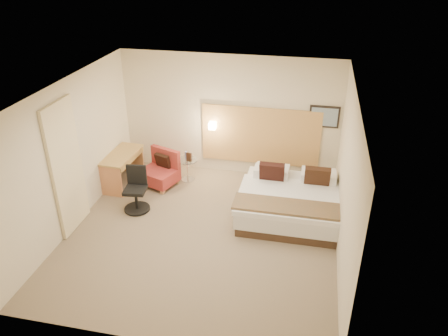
% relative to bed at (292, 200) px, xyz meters
% --- Properties ---
extents(floor, '(4.80, 5.00, 0.02)m').
position_rel_bed_xyz_m(floor, '(-1.54, -0.96, -0.33)').
color(floor, '#7D6B54').
rests_on(floor, ground).
extents(ceiling, '(4.80, 5.00, 0.02)m').
position_rel_bed_xyz_m(ceiling, '(-1.54, -0.96, 2.39)').
color(ceiling, white).
rests_on(ceiling, floor).
extents(wall_back, '(4.80, 0.02, 2.70)m').
position_rel_bed_xyz_m(wall_back, '(-1.54, 1.55, 1.03)').
color(wall_back, beige).
rests_on(wall_back, floor).
extents(wall_front, '(4.80, 0.02, 2.70)m').
position_rel_bed_xyz_m(wall_front, '(-1.54, -3.47, 1.03)').
color(wall_front, beige).
rests_on(wall_front, floor).
extents(wall_left, '(0.02, 5.00, 2.70)m').
position_rel_bed_xyz_m(wall_left, '(-3.95, -0.96, 1.03)').
color(wall_left, beige).
rests_on(wall_left, floor).
extents(wall_right, '(0.02, 5.00, 2.70)m').
position_rel_bed_xyz_m(wall_right, '(0.87, -0.96, 1.03)').
color(wall_right, beige).
rests_on(wall_right, floor).
extents(headboard_panel, '(2.60, 0.04, 1.30)m').
position_rel_bed_xyz_m(headboard_panel, '(-0.84, 1.51, 0.63)').
color(headboard_panel, tan).
rests_on(headboard_panel, wall_back).
extents(art_frame, '(0.62, 0.03, 0.47)m').
position_rel_bed_xyz_m(art_frame, '(0.48, 1.52, 1.18)').
color(art_frame, black).
rests_on(art_frame, wall_back).
extents(art_canvas, '(0.54, 0.01, 0.39)m').
position_rel_bed_xyz_m(art_canvas, '(0.48, 1.50, 1.18)').
color(art_canvas, '#748B9F').
rests_on(art_canvas, wall_back).
extents(lamp_arm, '(0.02, 0.12, 0.02)m').
position_rel_bed_xyz_m(lamp_arm, '(-1.89, 1.46, 0.83)').
color(lamp_arm, silver).
rests_on(lamp_arm, wall_back).
extents(lamp_shade, '(0.15, 0.15, 0.15)m').
position_rel_bed_xyz_m(lamp_shade, '(-1.89, 1.40, 0.83)').
color(lamp_shade, '#FFEDC6').
rests_on(lamp_shade, wall_back).
extents(curtain, '(0.06, 0.90, 2.42)m').
position_rel_bed_xyz_m(curtain, '(-3.90, -1.21, 0.90)').
color(curtain, beige).
rests_on(curtain, wall_left).
extents(bottle_a, '(0.07, 0.07, 0.18)m').
position_rel_bed_xyz_m(bottle_a, '(-2.38, 0.94, 0.27)').
color(bottle_a, '#7B8EBF').
rests_on(bottle_a, side_table).
extents(menu_folder, '(0.13, 0.08, 0.20)m').
position_rel_bed_xyz_m(menu_folder, '(-2.29, 0.86, 0.28)').
color(menu_folder, '#352216').
rests_on(menu_folder, side_table).
extents(bed, '(2.03, 1.94, 0.97)m').
position_rel_bed_xyz_m(bed, '(0.00, 0.00, 0.00)').
color(bed, '#3C2A1E').
rests_on(bed, floor).
extents(lounge_chair, '(0.91, 0.85, 0.77)m').
position_rel_bed_xyz_m(lounge_chair, '(-2.88, 0.62, -0.01)').
color(lounge_chair, tan).
rests_on(lounge_chair, floor).
extents(side_table, '(0.57, 0.57, 0.50)m').
position_rel_bed_xyz_m(side_table, '(-2.35, 0.91, -0.04)').
color(side_table, silver).
rests_on(side_table, floor).
extents(desk, '(0.59, 1.18, 0.72)m').
position_rel_bed_xyz_m(desk, '(-3.65, 0.46, 0.25)').
color(desk, '#B48A46').
rests_on(desk, floor).
extents(desk_chair, '(0.56, 0.56, 0.90)m').
position_rel_bed_xyz_m(desk_chair, '(-3.00, -0.43, 0.05)').
color(desk_chair, black).
rests_on(desk_chair, floor).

